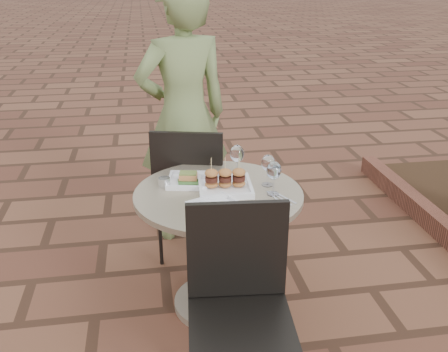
{
  "coord_description": "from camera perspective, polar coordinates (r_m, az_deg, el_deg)",
  "views": [
    {
      "loc": [
        -0.47,
        -2.37,
        1.85
      ],
      "look_at": [
        -0.09,
        0.0,
        0.82
      ],
      "focal_mm": 40.0,
      "sensor_mm": 36.0,
      "label": 1
    }
  ],
  "objects": [
    {
      "name": "wine_glass_far",
      "position": [
        2.69,
        5.06,
        1.39
      ],
      "size": [
        0.08,
        0.08,
        0.18
      ],
      "color": "white",
      "rests_on": "cafe_table"
    },
    {
      "name": "chair_far",
      "position": [
        3.19,
        -3.91,
        -0.89
      ],
      "size": [
        0.53,
        0.53,
        0.93
      ],
      "rotation": [
        0.0,
        0.0,
        2.9
      ],
      "color": "black",
      "rests_on": "ground"
    },
    {
      "name": "wine_glass_mid",
      "position": [
        2.79,
        1.5,
        2.49
      ],
      "size": [
        0.08,
        0.08,
        0.19
      ],
      "color": "white",
      "rests_on": "cafe_table"
    },
    {
      "name": "cutlery_set",
      "position": [
        2.59,
        6.46,
        -2.53
      ],
      "size": [
        0.16,
        0.22,
        0.0
      ],
      "primitive_type": null,
      "rotation": [
        0.0,
        0.0,
        0.38
      ],
      "color": "silver",
      "rests_on": "cafe_table"
    },
    {
      "name": "ground",
      "position": [
        3.04,
        1.74,
        -14.26
      ],
      "size": [
        60.0,
        60.0,
        0.0
      ],
      "primitive_type": "plane",
      "color": "brown",
      "rests_on": "ground"
    },
    {
      "name": "plate_tuna",
      "position": [
        2.46,
        -0.84,
        -3.57
      ],
      "size": [
        0.31,
        0.31,
        0.03
      ],
      "rotation": [
        0.0,
        0.0,
        0.42
      ],
      "color": "white",
      "rests_on": "cafe_table"
    },
    {
      "name": "plate_sliders",
      "position": [
        2.66,
        0.13,
        -0.73
      ],
      "size": [
        0.3,
        0.3,
        0.18
      ],
      "rotation": [
        0.0,
        0.0,
        -0.07
      ],
      "color": "white",
      "rests_on": "cafe_table"
    },
    {
      "name": "steel_ramekin",
      "position": [
        2.73,
        -6.84,
        -0.68
      ],
      "size": [
        0.08,
        0.08,
        0.05
      ],
      "primitive_type": "cylinder",
      "rotation": [
        0.0,
        0.0,
        -0.37
      ],
      "color": "silver",
      "rests_on": "cafe_table"
    },
    {
      "name": "wine_glass_right",
      "position": [
        2.58,
        5.72,
        0.52
      ],
      "size": [
        0.08,
        0.08,
        0.18
      ],
      "color": "white",
      "rests_on": "cafe_table"
    },
    {
      "name": "chair_near",
      "position": [
        2.19,
        1.75,
        -13.23
      ],
      "size": [
        0.48,
        0.48,
        0.93
      ],
      "rotation": [
        0.0,
        0.0,
        -0.08
      ],
      "color": "black",
      "rests_on": "ground"
    },
    {
      "name": "cafe_table",
      "position": [
        2.76,
        -0.62,
        -6.46
      ],
      "size": [
        0.9,
        0.9,
        0.73
      ],
      "color": "gray",
      "rests_on": "ground"
    },
    {
      "name": "diner",
      "position": [
        3.42,
        -4.66,
        6.81
      ],
      "size": [
        0.73,
        0.57,
        1.78
      ],
      "primitive_type": "imported",
      "rotation": [
        0.0,
        0.0,
        3.39
      ],
      "color": "olive",
      "rests_on": "ground"
    },
    {
      "name": "plate_salmon",
      "position": [
        2.76,
        -4.1,
        -0.44
      ],
      "size": [
        0.26,
        0.26,
        0.06
      ],
      "rotation": [
        0.0,
        0.0,
        -0.19
      ],
      "color": "white",
      "rests_on": "cafe_table"
    }
  ]
}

